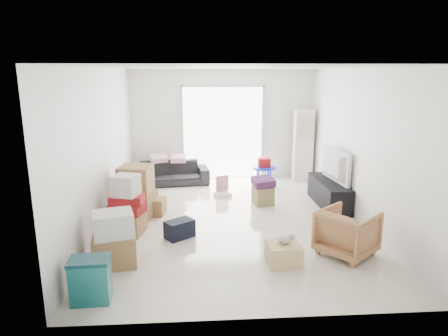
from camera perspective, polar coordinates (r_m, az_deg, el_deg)
name	(u,v)px	position (r m, az deg, el deg)	size (l,w,h in m)	color
room_shell	(234,147)	(6.97, 1.40, 3.00)	(4.98, 6.48, 3.18)	white
sliding_door	(223,129)	(9.91, -0.18, 5.54)	(2.10, 0.04, 2.33)	white
ac_tower	(303,145)	(9.97, 11.22, 3.18)	(0.45, 0.30, 1.75)	silver
tv_console	(329,193)	(8.33, 14.76, -3.47)	(0.45, 1.51, 0.50)	black
television	(330,177)	(8.24, 14.89, -1.30)	(1.13, 0.65, 0.15)	black
sofa	(170,170)	(9.61, -7.73, -0.22)	(1.83, 0.53, 0.71)	black
pillow_left	(158,152)	(9.59, -9.39, 2.28)	(0.41, 0.32, 0.13)	#F2B1C6
pillow_right	(178,152)	(9.53, -6.54, 2.26)	(0.34, 0.28, 0.12)	#F2B1C6
armchair	(347,230)	(6.16, 17.22, -8.51)	(0.73, 0.68, 0.75)	#A57749
storage_bins	(91,280)	(5.07, -18.53, -14.90)	(0.48, 0.35, 0.54)	#1A6769
box_stack_a	(114,240)	(5.80, -15.41, -9.88)	(0.65, 0.57, 0.77)	olive
box_stack_b	(127,209)	(6.78, -13.65, -5.67)	(0.63, 0.59, 1.01)	olive
box_stack_c	(136,192)	(7.55, -12.40, -3.37)	(0.76, 0.69, 0.96)	olive
loose_box	(155,206)	(7.68, -9.87, -5.39)	(0.38, 0.38, 0.32)	olive
duffel_bag	(180,229)	(6.58, -6.36, -8.66)	(0.45, 0.27, 0.29)	black
ottoman	(263,195)	(8.16, 5.58, -3.92)	(0.37, 0.37, 0.37)	#968857
blanket	(263,183)	(8.08, 5.62, -2.19)	(0.41, 0.41, 0.14)	#4C2154
kids_table	(264,166)	(9.36, 5.73, 0.25)	(0.55, 0.55, 0.67)	#0F29D0
toy_walker	(222,190)	(8.71, -0.22, -3.17)	(0.41, 0.39, 0.43)	silver
wood_crate	(283,253)	(5.78, 8.49, -11.99)	(0.45, 0.45, 0.30)	tan
plush_bunny	(286,239)	(5.70, 8.84, -10.04)	(0.26, 0.15, 0.13)	#B2ADA8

